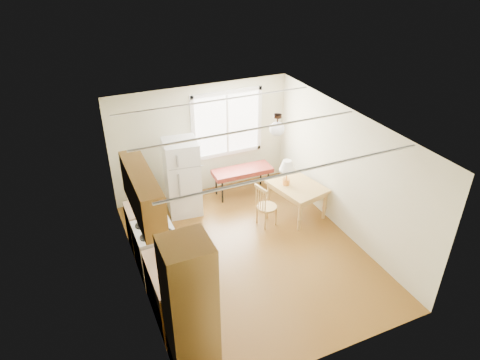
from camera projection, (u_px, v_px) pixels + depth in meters
room_shell at (250, 196)px, 7.38m from camera, size 4.60×5.60×2.62m
kitchen_run at (165, 263)px, 6.48m from camera, size 0.65×3.40×2.20m
window_unit at (227, 124)px, 9.40m from camera, size 1.64×0.05×1.51m
pendant_light at (277, 128)px, 7.45m from camera, size 0.26×0.26×0.40m
refrigerator at (182, 177)px, 8.82m from camera, size 0.75×0.75×1.63m
bench at (242, 172)px, 9.57m from camera, size 1.36×0.53×0.62m
dining_table at (297, 189)px, 8.83m from camera, size 1.05×1.26×0.70m
chair at (264, 204)px, 8.48m from camera, size 0.43×0.42×0.92m
table_lamp at (287, 167)px, 8.60m from camera, size 0.32×0.32×0.55m
coffee_maker at (176, 282)px, 5.84m from camera, size 0.21×0.27×0.39m
kettle at (159, 247)px, 6.59m from camera, size 0.11×0.11×0.21m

